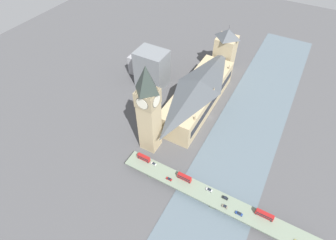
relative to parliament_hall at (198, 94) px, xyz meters
The scene contains 17 objects.
ground_plane 24.54m from the parliament_hall, 155.70° to the left, with size 600.00×600.00×0.00m, color #4C4C4F.
river_water 53.83m from the parliament_hall, behind, with size 54.81×360.00×0.30m, color slate.
parliament_hall is the anchor object (origin of this frame).
clock_tower 68.20m from the parliament_hall, 77.59° to the left, with size 14.56×14.56×78.31m.
victoria_tower 65.10m from the parliament_hall, 89.95° to the right, with size 19.51×19.51×52.44m.
road_bridge 97.77m from the parliament_hall, 121.75° to the left, with size 141.62×13.24×5.02m.
double_decker_bus_lead 84.29m from the parliament_hall, 108.10° to the left, with size 10.57×2.61×4.98m.
double_decker_bus_mid 115.22m from the parliament_hall, 136.45° to the left, with size 11.64×2.60×4.70m.
double_decker_bus_rear 80.27m from the parliament_hall, 83.82° to the left, with size 10.31×2.66×4.83m.
car_northbound_lead 110.14m from the parliament_hall, 128.81° to the left, with size 4.77×1.84×1.55m.
car_northbound_mid 80.03m from the parliament_hall, 90.10° to the left, with size 4.13×1.86×1.37m.
car_southbound_lead 104.16m from the parliament_hall, 124.62° to the left, with size 3.88×1.92×1.37m.
car_southbound_mid 87.25m from the parliament_hall, 100.97° to the left, with size 4.37×1.87×1.25m.
car_southbound_tail 98.21m from the parliament_hall, 125.64° to the left, with size 4.08×1.85×1.49m.
car_southbound_extra 91.61m from the parliament_hall, 119.68° to the left, with size 4.59×1.93×1.46m.
city_block_west 54.83m from the parliament_hall, ahead, with size 29.72×22.78×37.84m.
city_block_center 72.47m from the parliament_hall, 14.37° to the right, with size 31.16×15.86×20.51m.
Camera 1 is at (-46.00, 163.77, 171.31)m, focal length 28.00 mm.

